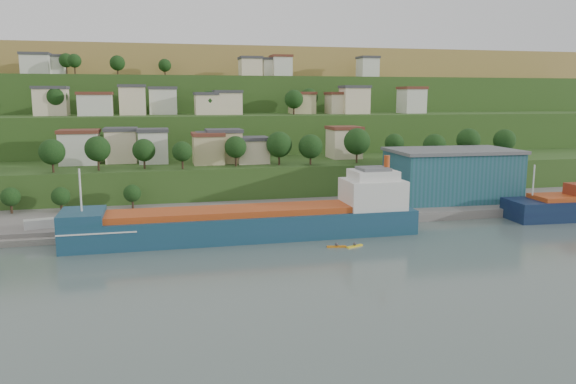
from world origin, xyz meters
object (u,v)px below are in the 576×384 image
object	(u,v)px
warehouse	(452,174)
cargo_ship_near	(257,223)
caravan	(39,226)
kayak_orange	(337,246)

from	to	relation	value
warehouse	cargo_ship_near	bearing A→B (deg)	-157.96
cargo_ship_near	caravan	bearing A→B (deg)	167.28
warehouse	kayak_orange	bearing A→B (deg)	-141.10
cargo_ship_near	caravan	world-z (taller)	cargo_ship_near
warehouse	caravan	xyz separation A→B (m)	(-95.47, -9.92, -5.95)
warehouse	kayak_orange	distance (m)	50.95
cargo_ship_near	kayak_orange	bearing A→B (deg)	-39.55
cargo_ship_near	warehouse	distance (m)	56.99
kayak_orange	cargo_ship_near	bearing A→B (deg)	149.98
caravan	kayak_orange	distance (m)	58.88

